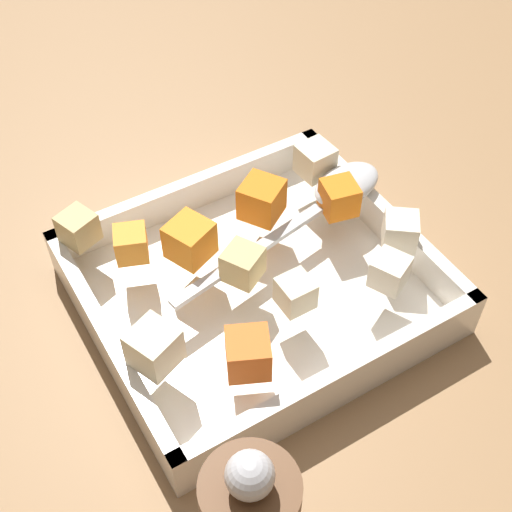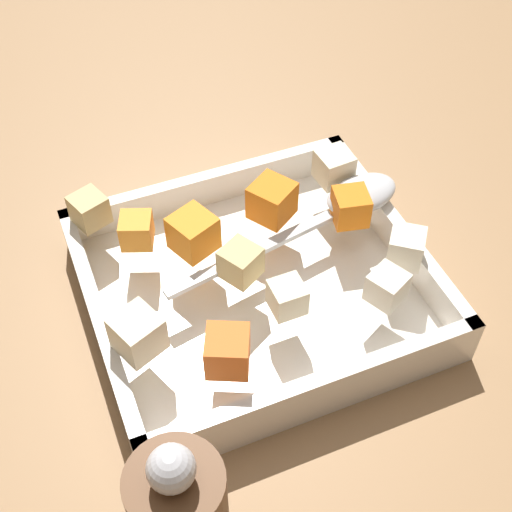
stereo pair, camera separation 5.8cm
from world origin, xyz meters
TOP-DOWN VIEW (x-y plane):
  - ground_plane at (0.00, 0.00)m, footprint 4.00×4.00m
  - baking_dish at (-0.01, -0.01)m, footprint 0.28×0.25m
  - carrot_chunk_center at (-0.07, -0.09)m, footprint 0.04×0.04m
  - carrot_chunk_corner_se at (0.08, 0.01)m, footprint 0.03×0.03m
  - carrot_chunk_mid_right at (-0.05, 0.03)m, footprint 0.04×0.04m
  - carrot_chunk_near_right at (-0.10, 0.05)m, footprint 0.03×0.03m
  - carrot_chunk_under_handle at (0.02, 0.04)m, footprint 0.05×0.05m
  - potato_chunk_corner_ne at (-0.01, -0.06)m, footprint 0.03×0.03m
  - potato_chunk_heap_side at (0.09, 0.06)m, footprint 0.03×0.03m
  - potato_chunk_front_center at (-0.12, -0.05)m, footprint 0.04×0.04m
  - potato_chunk_corner_sw at (-0.03, -0.02)m, footprint 0.04×0.04m
  - potato_chunk_mid_left at (-0.13, 0.09)m, footprint 0.04×0.04m
  - parsnip_chunk_near_left at (0.07, -0.08)m, footprint 0.04×0.04m
  - parsnip_chunk_far_left at (0.11, -0.05)m, footprint 0.04×0.04m
  - serving_spoon at (0.09, 0.02)m, footprint 0.24×0.07m

SIDE VIEW (x-z plane):
  - ground_plane at x=0.00m, z-range 0.00..0.00m
  - baking_dish at x=-0.01m, z-range -0.01..0.04m
  - serving_spoon at x=0.09m, z-range 0.05..0.07m
  - potato_chunk_corner_ne at x=-0.01m, z-range 0.05..0.07m
  - parsnip_chunk_near_left at x=0.07m, z-range 0.05..0.07m
  - carrot_chunk_near_right at x=-0.10m, z-range 0.05..0.07m
  - potato_chunk_mid_left at x=-0.13m, z-range 0.05..0.08m
  - parsnip_chunk_far_left at x=0.11m, z-range 0.05..0.08m
  - potato_chunk_corner_sw at x=-0.03m, z-range 0.05..0.08m
  - carrot_chunk_corner_se at x=0.08m, z-range 0.05..0.08m
  - potato_chunk_heap_side at x=0.09m, z-range 0.05..0.08m
  - carrot_chunk_center at x=-0.07m, z-range 0.05..0.08m
  - potato_chunk_front_center at x=-0.12m, z-range 0.05..0.08m
  - carrot_chunk_mid_right at x=-0.05m, z-range 0.05..0.08m
  - carrot_chunk_under_handle at x=0.02m, z-range 0.05..0.08m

